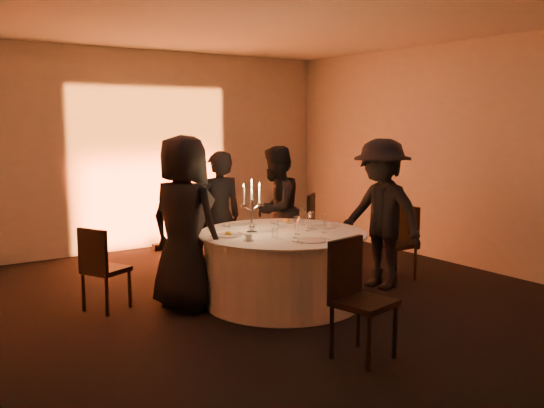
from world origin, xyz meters
TOP-DOWN VIEW (x-y plane):
  - floor at (0.00, 0.00)m, footprint 7.00×7.00m
  - ceiling at (0.00, 0.00)m, footprint 7.00×7.00m
  - wall_back at (0.00, 3.50)m, footprint 7.00×0.00m
  - wall_right at (3.00, 0.00)m, footprint 0.00×7.00m
  - uplighter_fixture at (0.00, 3.20)m, footprint 0.25×0.12m
  - banquet_table at (0.00, 0.00)m, footprint 1.80×1.80m
  - chair_left at (-1.72, 0.79)m, footprint 0.51×0.51m
  - chair_back_left at (-0.28, 1.52)m, footprint 0.44×0.44m
  - chair_back_right at (1.25, 1.29)m, footprint 0.59×0.59m
  - chair_right at (1.77, -0.01)m, footprint 0.40×0.40m
  - chair_front at (-0.37, -1.57)m, footprint 0.51×0.51m
  - guest_left at (-0.97, 0.38)m, footprint 0.86×1.03m
  - guest_back_left at (-0.14, 1.14)m, footprint 0.62×0.45m
  - guest_back_right at (0.67, 1.11)m, footprint 1.00×0.94m
  - guest_right at (1.28, -0.17)m, footprint 0.79×1.20m
  - plate_left at (-0.59, 0.14)m, footprint 0.36×0.27m
  - plate_back_left at (-0.17, 0.61)m, footprint 0.36×0.25m
  - plate_back_right at (0.38, 0.45)m, footprint 0.35×0.26m
  - plate_right at (0.55, -0.02)m, footprint 0.36×0.29m
  - plate_front at (-0.04, -0.56)m, footprint 0.36×0.29m
  - coffee_cup at (-0.54, -0.18)m, footprint 0.11×0.11m
  - candelabra at (-0.30, 0.13)m, footprint 0.24×0.12m
  - wine_glass_a at (-0.08, -0.34)m, footprint 0.07×0.07m
  - wine_glass_b at (0.34, -0.28)m, footprint 0.07×0.07m
  - wine_glass_c at (0.05, -0.19)m, footprint 0.07×0.07m
  - wine_glass_d at (0.45, 0.23)m, footprint 0.07×0.07m
  - wine_glass_e at (0.27, -0.10)m, footprint 0.07×0.07m
  - wine_glass_f at (0.36, -0.02)m, footprint 0.07×0.07m
  - tumbler_a at (0.13, 0.22)m, footprint 0.07×0.07m
  - tumbler_b at (-0.22, -0.18)m, footprint 0.07×0.07m

SIDE VIEW (x-z plane):
  - floor at x=0.00m, z-range 0.00..0.00m
  - uplighter_fixture at x=0.00m, z-range 0.00..0.10m
  - banquet_table at x=0.00m, z-range 0.00..0.77m
  - chair_left at x=-1.72m, z-range 0.05..0.93m
  - chair_back_left at x=-0.28m, z-range 0.05..0.93m
  - chair_right at x=1.77m, z-range 0.06..0.96m
  - chair_back_right at x=1.25m, z-range 0.06..1.02m
  - chair_front at x=-0.37m, z-range 0.06..1.05m
  - plate_back_left at x=-0.17m, z-range 0.77..0.78m
  - plate_right at x=0.55m, z-range 0.77..0.78m
  - plate_front at x=-0.04m, z-range 0.77..0.78m
  - plate_left at x=-0.59m, z-range 0.75..0.83m
  - plate_back_right at x=0.38m, z-range 0.75..0.83m
  - guest_back_left at x=-0.14m, z-range 0.00..1.59m
  - coffee_cup at x=-0.54m, z-range 0.77..0.83m
  - tumbler_a at x=0.13m, z-range 0.77..0.86m
  - tumbler_b at x=-0.22m, z-range 0.77..0.86m
  - guest_back_right at x=0.67m, z-range 0.00..1.63m
  - guest_right at x=1.28m, z-range 0.00..1.75m
  - guest_left at x=-0.97m, z-range 0.00..1.81m
  - wine_glass_a at x=-0.08m, z-range 0.81..1.00m
  - wine_glass_b at x=0.34m, z-range 0.81..1.00m
  - wine_glass_c at x=0.05m, z-range 0.81..1.00m
  - wine_glass_d at x=0.45m, z-range 0.81..1.00m
  - wine_glass_e at x=0.27m, z-range 0.81..1.00m
  - wine_glass_f at x=0.36m, z-range 0.81..1.00m
  - candelabra at x=-0.30m, z-range 0.68..1.26m
  - wall_back at x=0.00m, z-range -2.00..5.00m
  - wall_right at x=3.00m, z-range -2.00..5.00m
  - ceiling at x=0.00m, z-range 3.00..3.00m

